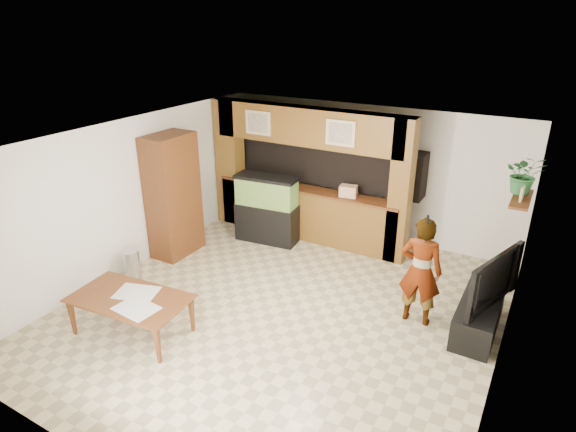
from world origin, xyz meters
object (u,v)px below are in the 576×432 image
Objects in this scene: pantry_cabinet at (173,196)px; dining_table at (131,316)px; television at (486,277)px; aquarium at (267,210)px; person at (421,271)px.

dining_table is at bearing -62.50° from pantry_cabinet.
television reaches higher than dining_table.
aquarium reaches higher than dining_table.
pantry_cabinet is 2.68m from dining_table.
pantry_cabinet is at bearing 112.07° from dining_table.
dining_table is (-0.03, -3.51, -0.37)m from aquarium.
person is (-0.83, -0.21, -0.04)m from television.
pantry_cabinet is 1.38× the size of dining_table.
aquarium is at bearing 94.83° from television.
person is at bearing 29.08° from dining_table.
pantry_cabinet is 1.80m from aquarium.
aquarium reaches higher than television.
person is (3.32, -1.21, 0.17)m from aquarium.
person is 4.10m from dining_table.
television is 4.91m from dining_table.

